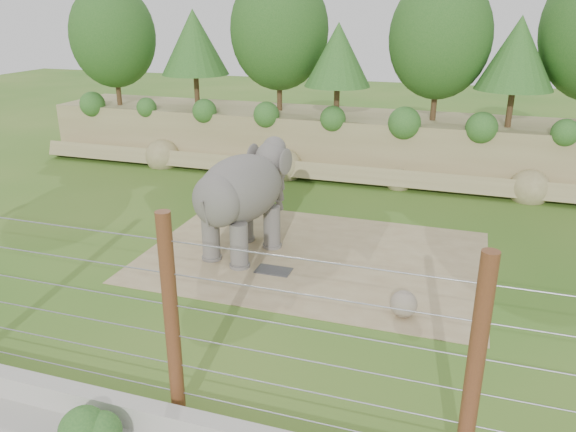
% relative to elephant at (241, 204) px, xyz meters
% --- Properties ---
extents(ground, '(90.00, 90.00, 0.00)m').
position_rel_elephant_xyz_m(ground, '(1.63, -2.55, -1.60)').
color(ground, '#2E681A').
rests_on(ground, ground).
extents(back_embankment, '(30.00, 5.52, 8.77)m').
position_rel_elephant_xyz_m(back_embankment, '(2.22, 10.12, 2.37)').
color(back_embankment, '#8C7E51').
rests_on(back_embankment, ground).
extents(dirt_patch, '(10.00, 7.00, 0.02)m').
position_rel_elephant_xyz_m(dirt_patch, '(2.13, 0.45, -1.59)').
color(dirt_patch, '#937B55').
rests_on(dirt_patch, ground).
extents(drain_grate, '(1.00, 0.60, 0.03)m').
position_rel_elephant_xyz_m(drain_grate, '(1.32, -0.91, -1.56)').
color(drain_grate, '#262628').
rests_on(drain_grate, dirt_patch).
extents(elephant, '(2.60, 4.23, 3.19)m').
position_rel_elephant_xyz_m(elephant, '(0.00, 0.00, 0.00)').
color(elephant, '#625D58').
rests_on(elephant, ground).
extents(stone_ball, '(0.66, 0.66, 0.66)m').
position_rel_elephant_xyz_m(stone_ball, '(5.13, -2.26, -1.24)').
color(stone_ball, '#7D6E5F').
rests_on(stone_ball, dirt_patch).
extents(retaining_wall, '(26.00, 0.35, 0.50)m').
position_rel_elephant_xyz_m(retaining_wall, '(1.63, -7.55, -1.35)').
color(retaining_wall, '#B4B0A6').
rests_on(retaining_wall, ground).
extents(barrier_fence, '(20.26, 0.26, 4.00)m').
position_rel_elephant_xyz_m(barrier_fence, '(1.63, -7.05, 0.40)').
color(barrier_fence, '#522D19').
rests_on(barrier_fence, ground).
extents(walkway_shrub, '(0.80, 0.80, 0.80)m').
position_rel_elephant_xyz_m(walkway_shrub, '(0.63, -8.35, -1.19)').
color(walkway_shrub, '#295E25').
rests_on(walkway_shrub, walkway).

